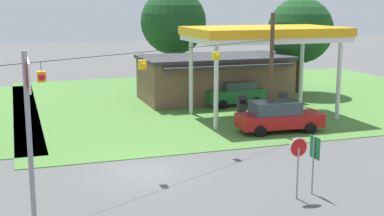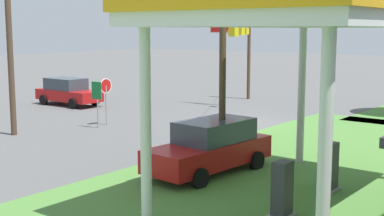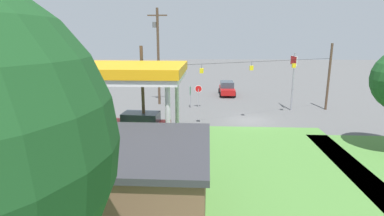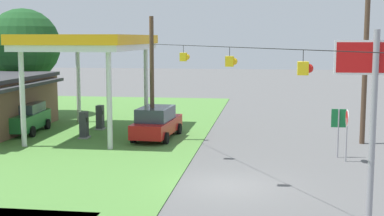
{
  "view_description": "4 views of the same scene",
  "coord_description": "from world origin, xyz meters",
  "px_view_note": "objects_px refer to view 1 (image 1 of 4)",
  "views": [
    {
      "loc": [
        -5.36,
        -22.95,
        7.71
      ],
      "look_at": [
        2.97,
        1.97,
        2.43
      ],
      "focal_mm": 50.0,
      "sensor_mm": 36.0,
      "label": 1
    },
    {
      "loc": [
        24.26,
        15.69,
        5.07
      ],
      "look_at": [
        5.16,
        0.74,
        1.48
      ],
      "focal_mm": 50.0,
      "sensor_mm": 36.0,
      "label": 2
    },
    {
      "loc": [
        3.84,
        27.3,
        7.67
      ],
      "look_at": [
        5.17,
        3.55,
        2.01
      ],
      "focal_mm": 28.0,
      "sensor_mm": 36.0,
      "label": 3
    },
    {
      "loc": [
        -20.68,
        -1.44,
        5.85
      ],
      "look_at": [
        2.76,
        1.85,
        2.73
      ],
      "focal_mm": 50.0,
      "sensor_mm": 36.0,
      "label": 4
    }
  ],
  "objects_px": {
    "gas_station_store": "(214,78)",
    "stop_sign_roadside": "(298,155)",
    "gas_station_canopy": "(264,35)",
    "route_sign": "(314,153)",
    "fuel_pump_near": "(242,107)",
    "tree_far_back": "(300,30)",
    "fuel_pump_far": "(283,105)",
    "stop_sign_overhead": "(29,103)",
    "tree_behind_station": "(173,22)",
    "car_at_pumps_front": "(278,116)",
    "car_at_pumps_rear": "(235,93)"
  },
  "relations": [
    {
      "from": "tree_behind_station",
      "to": "car_at_pumps_front",
      "type": "bearing_deg",
      "value": -86.57
    },
    {
      "from": "gas_station_store",
      "to": "tree_far_back",
      "type": "distance_m",
      "value": 8.59
    },
    {
      "from": "fuel_pump_near",
      "to": "tree_behind_station",
      "type": "bearing_deg",
      "value": 92.36
    },
    {
      "from": "car_at_pumps_front",
      "to": "tree_far_back",
      "type": "xyz_separation_m",
      "value": [
        8.01,
        11.77,
        4.32
      ]
    },
    {
      "from": "fuel_pump_near",
      "to": "tree_behind_station",
      "type": "distance_m",
      "value": 14.85
    },
    {
      "from": "fuel_pump_far",
      "to": "stop_sign_overhead",
      "type": "relative_size",
      "value": 0.26
    },
    {
      "from": "fuel_pump_far",
      "to": "tree_far_back",
      "type": "height_order",
      "value": "tree_far_back"
    },
    {
      "from": "car_at_pumps_front",
      "to": "tree_far_back",
      "type": "height_order",
      "value": "tree_far_back"
    },
    {
      "from": "gas_station_store",
      "to": "tree_behind_station",
      "type": "xyz_separation_m",
      "value": [
        -1.29,
        6.92,
        4.12
      ]
    },
    {
      "from": "car_at_pumps_rear",
      "to": "gas_station_canopy",
      "type": "bearing_deg",
      "value": 88.17
    },
    {
      "from": "gas_station_canopy",
      "to": "car_at_pumps_front",
      "type": "xyz_separation_m",
      "value": [
        -1.01,
        -4.21,
        -4.52
      ]
    },
    {
      "from": "fuel_pump_near",
      "to": "tree_far_back",
      "type": "xyz_separation_m",
      "value": [
        8.52,
        7.56,
        4.54
      ]
    },
    {
      "from": "gas_station_canopy",
      "to": "route_sign",
      "type": "bearing_deg",
      "value": -107.85
    },
    {
      "from": "fuel_pump_near",
      "to": "tree_behind_station",
      "type": "height_order",
      "value": "tree_behind_station"
    },
    {
      "from": "gas_station_store",
      "to": "route_sign",
      "type": "xyz_separation_m",
      "value": [
        -3.7,
        -21.01,
        -0.05
      ]
    },
    {
      "from": "fuel_pump_near",
      "to": "car_at_pumps_rear",
      "type": "height_order",
      "value": "car_at_pumps_rear"
    },
    {
      "from": "gas_station_store",
      "to": "stop_sign_overhead",
      "type": "relative_size",
      "value": 1.9
    },
    {
      "from": "tree_far_back",
      "to": "gas_station_store",
      "type": "bearing_deg",
      "value": -175.92
    },
    {
      "from": "car_at_pumps_front",
      "to": "stop_sign_overhead",
      "type": "bearing_deg",
      "value": -143.1
    },
    {
      "from": "fuel_pump_near",
      "to": "tree_far_back",
      "type": "bearing_deg",
      "value": 41.57
    },
    {
      "from": "gas_station_canopy",
      "to": "stop_sign_roadside",
      "type": "bearing_deg",
      "value": -110.7
    },
    {
      "from": "fuel_pump_far",
      "to": "stop_sign_overhead",
      "type": "xyz_separation_m",
      "value": [
        -16.84,
        -13.52,
        3.58
      ]
    },
    {
      "from": "gas_station_store",
      "to": "stop_sign_roadside",
      "type": "bearing_deg",
      "value": -102.16
    },
    {
      "from": "gas_station_canopy",
      "to": "stop_sign_roadside",
      "type": "relative_size",
      "value": 3.98
    },
    {
      "from": "stop_sign_roadside",
      "to": "tree_far_back",
      "type": "bearing_deg",
      "value": -119.59
    },
    {
      "from": "gas_station_canopy",
      "to": "tree_behind_station",
      "type": "relative_size",
      "value": 1.13
    },
    {
      "from": "gas_station_canopy",
      "to": "fuel_pump_near",
      "type": "relative_size",
      "value": 6.31
    },
    {
      "from": "fuel_pump_far",
      "to": "stop_sign_roadside",
      "type": "height_order",
      "value": "stop_sign_roadside"
    },
    {
      "from": "gas_station_canopy",
      "to": "car_at_pumps_front",
      "type": "bearing_deg",
      "value": -103.47
    },
    {
      "from": "route_sign",
      "to": "tree_behind_station",
      "type": "relative_size",
      "value": 0.27
    },
    {
      "from": "car_at_pumps_front",
      "to": "stop_sign_roadside",
      "type": "xyz_separation_m",
      "value": [
        -4.39,
        -10.07,
        0.85
      ]
    },
    {
      "from": "fuel_pump_far",
      "to": "stop_sign_roadside",
      "type": "distance_m",
      "value": 15.9
    },
    {
      "from": "stop_sign_overhead",
      "to": "tree_behind_station",
      "type": "distance_m",
      "value": 30.5
    },
    {
      "from": "stop_sign_overhead",
      "to": "car_at_pumps_front",
      "type": "bearing_deg",
      "value": 33.07
    },
    {
      "from": "gas_station_canopy",
      "to": "stop_sign_roadside",
      "type": "height_order",
      "value": "gas_station_canopy"
    },
    {
      "from": "tree_far_back",
      "to": "tree_behind_station",
      "type": "bearing_deg",
      "value": 145.04
    },
    {
      "from": "fuel_pump_near",
      "to": "gas_station_store",
      "type": "bearing_deg",
      "value": 84.2
    },
    {
      "from": "route_sign",
      "to": "fuel_pump_near",
      "type": "bearing_deg",
      "value": 77.95
    },
    {
      "from": "gas_station_canopy",
      "to": "stop_sign_roadside",
      "type": "xyz_separation_m",
      "value": [
        -5.39,
        -14.28,
        -3.68
      ]
    },
    {
      "from": "car_at_pumps_front",
      "to": "tree_far_back",
      "type": "distance_m",
      "value": 14.88
    },
    {
      "from": "route_sign",
      "to": "tree_behind_station",
      "type": "xyz_separation_m",
      "value": [
        2.42,
        27.93,
        4.17
      ]
    },
    {
      "from": "car_at_pumps_front",
      "to": "gas_station_canopy",
      "type": "bearing_deg",
      "value": 80.36
    },
    {
      "from": "fuel_pump_far",
      "to": "stop_sign_roadside",
      "type": "bearing_deg",
      "value": -115.84
    },
    {
      "from": "fuel_pump_near",
      "to": "stop_sign_overhead",
      "type": "height_order",
      "value": "stop_sign_overhead"
    },
    {
      "from": "stop_sign_roadside",
      "to": "tree_far_back",
      "type": "distance_m",
      "value": 25.35
    },
    {
      "from": "stop_sign_roadside",
      "to": "fuel_pump_near",
      "type": "bearing_deg",
      "value": -105.18
    },
    {
      "from": "car_at_pumps_rear",
      "to": "tree_far_back",
      "type": "height_order",
      "value": "tree_far_back"
    },
    {
      "from": "gas_station_store",
      "to": "fuel_pump_far",
      "type": "xyz_separation_m",
      "value": [
        2.33,
        -7.0,
        -1.01
      ]
    },
    {
      "from": "car_at_pumps_rear",
      "to": "stop_sign_roadside",
      "type": "relative_size",
      "value": 1.85
    },
    {
      "from": "gas_station_store",
      "to": "stop_sign_roadside",
      "type": "xyz_separation_m",
      "value": [
        -4.58,
        -21.28,
        0.05
      ]
    }
  ]
}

